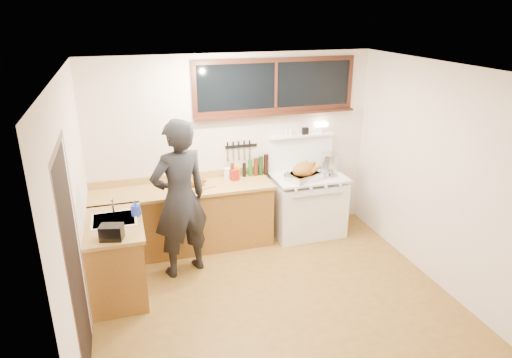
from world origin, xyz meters
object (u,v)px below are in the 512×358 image
object	(u,v)px
vintage_stove	(307,203)
man	(180,199)
cutting_board	(197,183)
roast_turkey	(304,173)

from	to	relation	value
vintage_stove	man	size ratio (longest dim) A/B	0.80
vintage_stove	cutting_board	size ratio (longest dim) A/B	3.21
vintage_stove	roast_turkey	world-z (taller)	vintage_stove
man	roast_turkey	world-z (taller)	man
man	roast_turkey	size ratio (longest dim) A/B	3.74
vintage_stove	roast_turkey	bearing A→B (deg)	-131.32
vintage_stove	cutting_board	world-z (taller)	vintage_stove
cutting_board	roast_turkey	size ratio (longest dim) A/B	0.93
vintage_stove	cutting_board	distance (m)	1.67
man	cutting_board	bearing A→B (deg)	61.67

